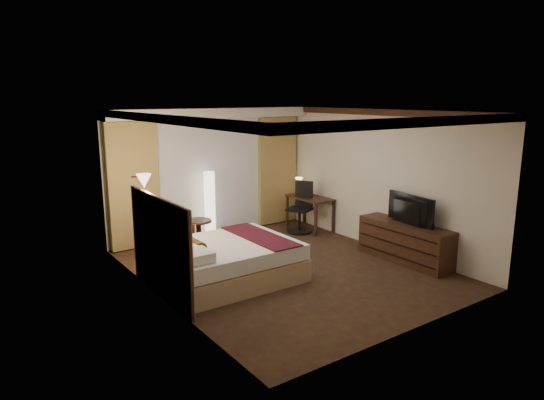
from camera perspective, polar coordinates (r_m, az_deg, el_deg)
floor at (r=8.53m, az=1.56°, el=-8.04°), size 4.50×5.50×0.01m
ceiling at (r=8.01m, az=1.68°, el=10.41°), size 4.50×5.50×0.01m
back_wall at (r=10.46m, az=-7.45°, el=3.29°), size 4.50×0.02×2.70m
left_wall at (r=7.07m, az=-13.15°, el=-1.19°), size 0.02×5.50×2.70m
right_wall at (r=9.65m, az=12.39°, el=2.37°), size 0.02×5.50×2.70m
crown_molding at (r=8.01m, az=1.67°, el=9.98°), size 4.50×5.50×0.12m
soffit at (r=10.12m, az=-6.98°, el=10.13°), size 4.50×0.50×0.20m
curtain_sheer at (r=10.40m, az=-7.23°, el=2.69°), size 2.48×0.04×2.45m
curtain_left_drape at (r=9.68m, az=-15.97°, el=1.61°), size 1.00×0.14×2.45m
curtain_right_drape at (r=11.24m, az=0.59°, el=3.49°), size 1.00×0.14×2.45m
wall_sconce at (r=7.97m, az=-14.83°, el=2.19°), size 0.24×0.24×0.24m
bed at (r=7.95m, az=-5.40°, el=-7.18°), size 2.18×1.70×0.64m
headboard at (r=7.36m, az=-12.93°, el=-5.50°), size 0.12×2.00×1.50m
armchair at (r=9.16m, az=-12.01°, el=-4.59°), size 0.84×0.86×0.69m
side_table at (r=9.65m, az=-8.61°, el=-3.98°), size 0.52×0.52×0.57m
floor_lamp at (r=10.18m, az=-7.32°, el=-0.60°), size 0.30×0.30×1.43m
desk at (r=10.85m, az=4.47°, el=-1.57°), size 0.55×1.11×0.75m
desk_lamp at (r=11.05m, az=3.18°, el=1.58°), size 0.18×0.18×0.34m
office_chair at (r=10.57m, az=3.26°, el=-0.87°), size 0.72×0.72×1.13m
dresser at (r=9.10m, az=15.37°, el=-4.82°), size 0.50×1.82×0.71m
television at (r=8.91m, az=15.48°, el=-0.75°), size 0.77×1.17×0.14m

